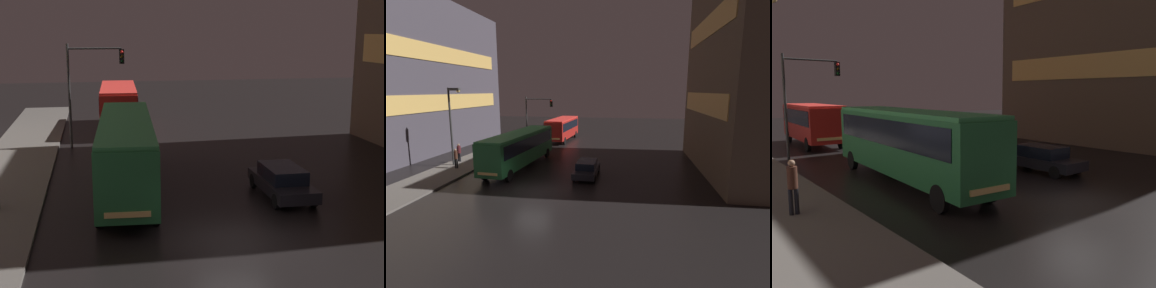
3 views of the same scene
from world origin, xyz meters
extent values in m
plane|color=black|center=(0.00, 0.00, 0.00)|extent=(120.00, 120.00, 0.00)
cube|color=#56514C|center=(-9.00, 10.00, 0.07)|extent=(4.00, 48.00, 0.15)
cube|color=#236B38|center=(-3.38, 6.59, 1.86)|extent=(3.01, 11.99, 2.63)
cube|color=black|center=(-3.38, 6.59, 2.43)|extent=(3.02, 11.04, 1.10)
cube|color=#399252|center=(-3.38, 6.59, 3.26)|extent=(2.95, 11.75, 0.16)
cube|color=#F4CC72|center=(-3.72, 0.64, 0.95)|extent=(1.64, 0.19, 0.20)
cylinder|color=black|center=(-2.57, 2.00, 0.50)|extent=(0.31, 1.01, 1.00)
cylinder|color=black|center=(-4.70, 2.12, 0.50)|extent=(0.31, 1.01, 1.00)
cylinder|color=black|center=(-2.05, 11.06, 0.50)|extent=(0.31, 1.01, 1.00)
cylinder|color=black|center=(-4.18, 11.18, 0.50)|extent=(0.31, 1.01, 1.00)
cube|color=#AD1E19|center=(-2.95, 22.37, 1.80)|extent=(2.93, 9.31, 2.50)
cube|color=black|center=(-2.95, 22.37, 2.30)|extent=(2.96, 8.58, 1.10)
cube|color=red|center=(-2.95, 22.37, 3.13)|extent=(2.87, 9.13, 0.16)
cube|color=#F4CC72|center=(-3.15, 17.75, 0.95)|extent=(1.77, 0.18, 0.20)
cylinder|color=black|center=(-1.93, 19.11, 0.50)|extent=(0.29, 1.01, 1.00)
cylinder|color=black|center=(-4.25, 19.22, 0.50)|extent=(0.29, 1.01, 1.00)
cylinder|color=black|center=(-1.64, 25.52, 0.50)|extent=(0.29, 1.01, 1.00)
cylinder|color=black|center=(-3.97, 25.62, 0.50)|extent=(0.29, 1.01, 1.00)
cube|color=black|center=(3.34, 4.50, 0.55)|extent=(1.81, 4.58, 0.50)
cube|color=black|center=(3.34, 4.50, 1.09)|extent=(1.53, 2.52, 0.58)
cylinder|color=black|center=(4.16, 2.91, 0.32)|extent=(0.20, 0.64, 0.64)
cylinder|color=black|center=(2.52, 2.91, 0.32)|extent=(0.20, 0.64, 0.64)
cylinder|color=black|center=(4.15, 6.09, 0.32)|extent=(0.20, 0.64, 0.64)
cylinder|color=black|center=(2.51, 6.09, 0.32)|extent=(0.20, 0.64, 0.64)
cylinder|color=#2D2D2D|center=(-6.20, 16.39, 3.23)|extent=(0.16, 0.16, 6.45)
cylinder|color=#2D2D2D|center=(-4.57, 16.39, 6.15)|extent=(3.26, 0.12, 0.12)
cube|color=black|center=(-2.94, 16.39, 5.65)|extent=(0.30, 0.24, 0.90)
sphere|color=red|center=(-2.94, 16.25, 5.93)|extent=(0.18, 0.18, 0.18)
sphere|color=#3B2B07|center=(-2.94, 16.25, 5.65)|extent=(0.18, 0.18, 0.18)
sphere|color=black|center=(-2.94, 16.25, 5.37)|extent=(0.18, 0.18, 0.18)
camera|label=1|loc=(-4.72, -17.17, 7.27)|focal=50.00mm
camera|label=2|loc=(6.96, -19.74, 7.22)|focal=28.00mm
camera|label=3|loc=(-11.74, -8.17, 4.08)|focal=35.00mm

